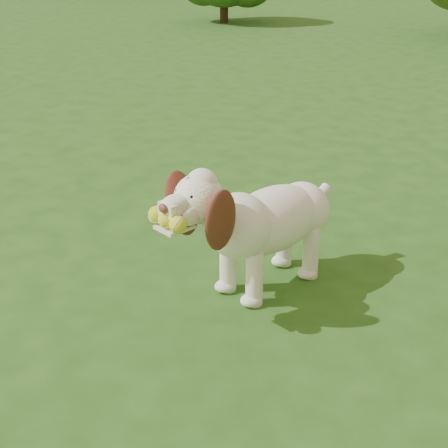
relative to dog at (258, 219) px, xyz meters
The scene contains 2 objects.
ground 0.70m from the dog, 45.72° to the right, with size 80.00×80.00×0.00m, color #224B15.
dog is the anchor object (origin of this frame).
Camera 1 is at (0.80, -2.07, 1.59)m, focal length 55.00 mm.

